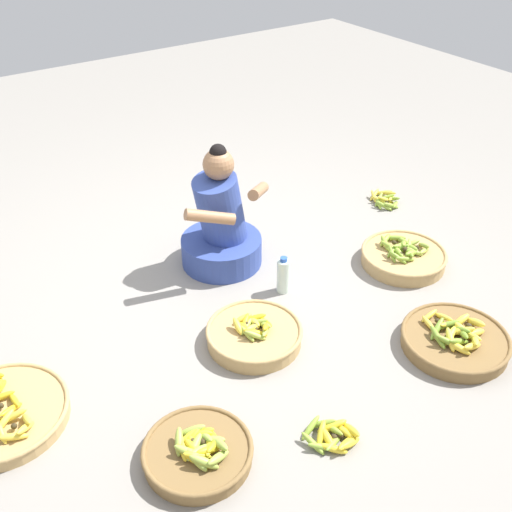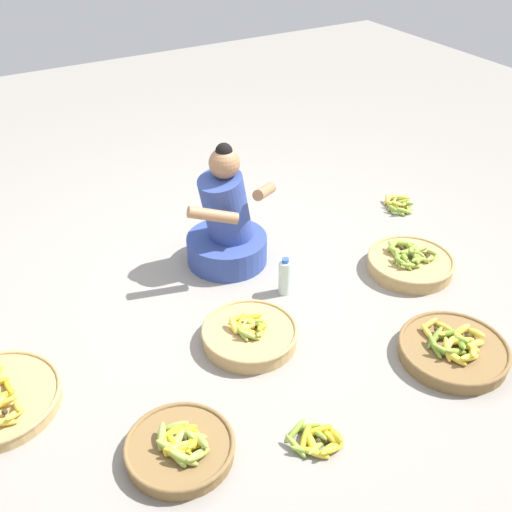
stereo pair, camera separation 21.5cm
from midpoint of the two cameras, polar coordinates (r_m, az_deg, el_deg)
The scene contains 10 objects.
ground_plane at distance 3.83m, azimuth -3.31°, elevation -3.00°, with size 10.00×10.00×0.00m, color gray.
vendor_woman_front at distance 3.92m, azimuth -4.80°, elevation 2.65°, with size 0.71×0.52×0.83m.
banana_basket_back_right at distance 2.89m, azimuth -7.60°, elevation -17.50°, with size 0.50×0.50×0.15m.
banana_basket_back_left at distance 4.09m, azimuth 11.98°, elevation -0.05°, with size 0.55×0.55×0.16m.
banana_basket_near_vendor at distance 3.29m, azimuth -24.28°, elevation -13.13°, with size 0.64×0.64×0.15m.
banana_basket_front_left at distance 3.40m, azimuth -1.99°, elevation -7.26°, with size 0.53×0.53×0.16m.
banana_basket_back_center at distance 3.51m, azimuth 16.23°, elevation -7.46°, with size 0.59×0.59×0.16m.
loose_bananas_front_right at distance 4.79m, azimuth 10.52°, elevation 5.14°, with size 0.26×0.30×0.09m.
loose_bananas_front_center at distance 2.96m, azimuth 4.98°, elevation -16.23°, with size 0.26×0.25×0.09m.
water_bottle at distance 3.73m, azimuth 0.89°, elevation -1.85°, with size 0.08×0.08×0.25m.
Camera 1 is at (-1.63, -2.58, 2.30)m, focal length 43.36 mm.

